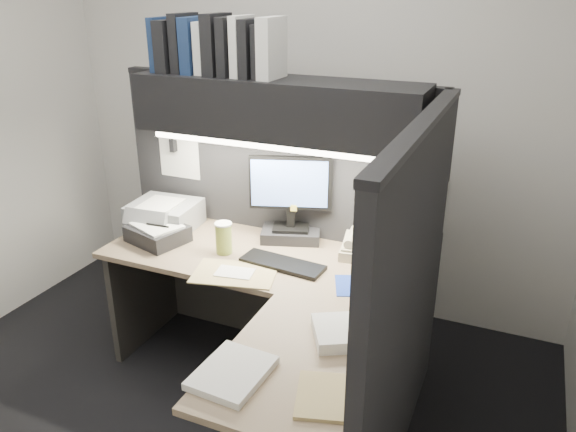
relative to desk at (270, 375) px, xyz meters
The scene contains 21 objects.
floor 0.61m from the desk, behind, with size 3.50×3.50×0.00m, color black.
wall_back 1.81m from the desk, 105.82° to the left, with size 3.50×0.04×2.70m, color silver.
partition_back 1.07m from the desk, 113.00° to the left, with size 1.90×0.06×1.60m, color black.
partition_right 0.68m from the desk, 18.19° to the left, with size 0.06×1.50×1.60m, color black.
desk is the anchor object (origin of this frame).
overhead_shelf 1.33m from the desk, 111.79° to the left, with size 1.55×0.34×0.30m, color black.
task_light_tube 1.12m from the desk, 116.16° to the left, with size 0.04×0.04×1.32m, color white.
monitor 0.98m from the desk, 106.82° to the left, with size 0.45×0.30×0.50m.
keyboard 0.61m from the desk, 107.50° to the left, with size 0.45×0.15×0.02m, color black.
mousepad 0.60m from the desk, 59.01° to the left, with size 0.23×0.21×0.00m, color #1C369A.
mouse 0.62m from the desk, 58.24° to the left, with size 0.06×0.10×0.04m, color black.
telephone 0.87m from the desk, 76.31° to the left, with size 0.22×0.23×0.09m, color tan.
coffee_cup 0.82m from the desk, 134.75° to the left, with size 0.09×0.09×0.17m, color #B1B94A.
printer 1.28m from the desk, 145.84° to the left, with size 0.38×0.33×0.15m, color #919497.
notebook_stack 1.11m from the desk, 151.97° to the left, with size 0.31×0.26×0.09m, color black.
open_folder 0.55m from the desk, 136.82° to the left, with size 0.42×0.27×0.01m, color tan.
paper_stack_a 0.47m from the desk, ahead, with size 0.28×0.23×0.05m, color white.
paper_stack_b 0.49m from the desk, 85.18° to the right, with size 0.24×0.30×0.03m, color white.
manila_stack 0.61m from the desk, 43.15° to the right, with size 0.20×0.25×0.01m, color tan.
binder_row 1.67m from the desk, 130.54° to the left, with size 0.72×0.26×0.31m.
pinned_papers 0.83m from the desk, 90.40° to the left, with size 1.76×1.31×0.51m.
Camera 1 is at (1.33, -1.88, 2.09)m, focal length 35.00 mm.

